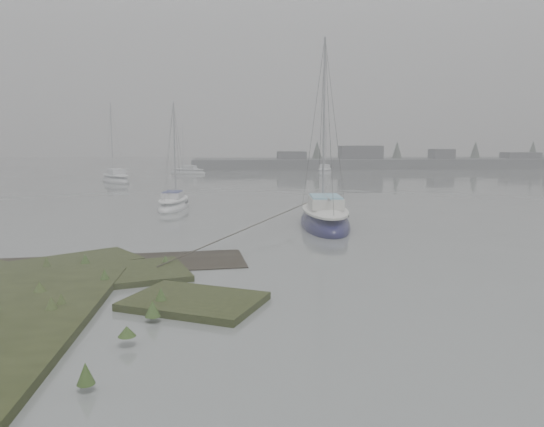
# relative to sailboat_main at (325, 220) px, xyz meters

# --- Properties ---
(ground) EXTENTS (160.00, 160.00, 0.00)m
(ground) POSITION_rel_sailboat_main_xyz_m (-6.26, 18.02, -0.32)
(ground) COLOR slate
(ground) RESTS_ON ground
(far_shoreline) EXTENTS (60.00, 8.00, 4.15)m
(far_shoreline) POSITION_rel_sailboat_main_xyz_m (20.58, 49.91, 0.53)
(far_shoreline) COLOR #4C4F51
(far_shoreline) RESTS_ON ground
(sailboat_main) EXTENTS (2.80, 7.43, 10.31)m
(sailboat_main) POSITION_rel_sailboat_main_xyz_m (0.00, 0.00, 0.00)
(sailboat_main) COLOR #15143B
(sailboat_main) RESTS_ON ground
(sailboat_white) EXTENTS (2.26, 5.31, 7.28)m
(sailboat_white) POSITION_rel_sailboat_main_xyz_m (-8.45, 7.39, -0.09)
(sailboat_white) COLOR silver
(sailboat_white) RESTS_ON ground
(sailboat_far_a) EXTENTS (4.71, 6.34, 8.65)m
(sailboat_far_a) POSITION_rel_sailboat_main_xyz_m (-16.51, 28.12, -0.05)
(sailboat_far_a) COLOR #A6AAAF
(sailboat_far_a) RESTS_ON ground
(sailboat_far_b) EXTENTS (3.15, 5.53, 7.42)m
(sailboat_far_b) POSITION_rel_sailboat_main_xyz_m (6.68, 38.28, -0.09)
(sailboat_far_b) COLOR #B8BDC3
(sailboat_far_b) RESTS_ON ground
(sailboat_far_c) EXTENTS (4.99, 3.44, 6.74)m
(sailboat_far_c) POSITION_rel_sailboat_main_xyz_m (-10.20, 39.94, -0.11)
(sailboat_far_c) COLOR #ACB2B5
(sailboat_far_c) RESTS_ON ground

